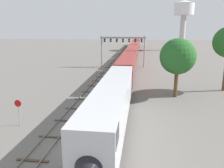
% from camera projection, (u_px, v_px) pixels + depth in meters
% --- Properties ---
extents(ground_plane, '(400.00, 400.00, 0.00)m').
position_uv_depth(ground_plane, '(82.00, 151.00, 19.40)').
color(ground_plane, slate).
extents(track_main, '(2.60, 200.00, 0.16)m').
position_uv_depth(track_main, '(133.00, 59.00, 76.92)').
color(track_main, slate).
rests_on(track_main, ground).
extents(track_near, '(2.60, 160.00, 0.16)m').
position_uv_depth(track_near, '(109.00, 69.00, 58.34)').
color(track_near, slate).
rests_on(track_near, ground).
extents(passenger_train, '(3.04, 138.14, 4.80)m').
position_uv_depth(passenger_train, '(134.00, 51.00, 79.14)').
color(passenger_train, silver).
rests_on(passenger_train, ground).
extents(signal_gantry, '(12.10, 0.49, 8.36)m').
position_uv_depth(signal_gantry, '(123.00, 44.00, 60.46)').
color(signal_gantry, '#999BA0').
rests_on(signal_gantry, ground).
extents(water_tower, '(9.23, 9.23, 22.78)m').
position_uv_depth(water_tower, '(184.00, 12.00, 106.18)').
color(water_tower, beige).
rests_on(water_tower, ground).
extents(stop_sign, '(0.76, 0.08, 2.88)m').
position_uv_depth(stop_sign, '(18.00, 109.00, 24.06)').
color(stop_sign, gray).
rests_on(stop_sign, ground).
extents(trackside_tree_mid, '(5.28, 5.28, 8.81)m').
position_uv_depth(trackside_tree_mid, '(178.00, 57.00, 33.30)').
color(trackside_tree_mid, brown).
rests_on(trackside_tree_mid, ground).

